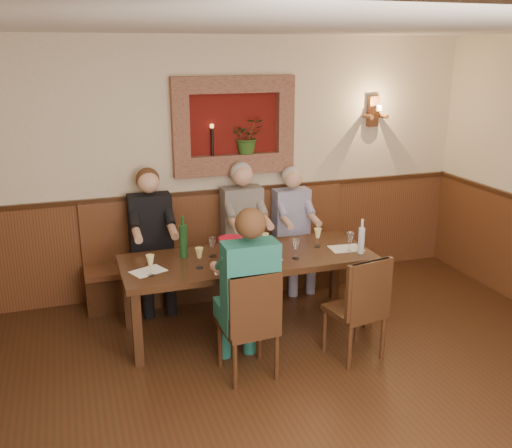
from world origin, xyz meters
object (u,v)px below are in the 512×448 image
(chair_near_right, at_px, (355,327))
(spittoon_bucket, at_px, (230,251))
(person_bench_mid, at_px, (245,241))
(wine_bottle_green_b, at_px, (183,240))
(bench, at_px, (222,264))
(dining_table, at_px, (248,264))
(person_bench_right, at_px, (293,239))
(person_bench_left, at_px, (153,250))
(chair_near_left, at_px, (249,344))
(water_bottle, at_px, (361,240))
(person_chair_front, at_px, (247,306))
(wine_bottle_green_a, at_px, (257,237))

(chair_near_right, xyz_separation_m, spittoon_bucket, (-0.95, 0.70, 0.59))
(person_bench_mid, height_order, wine_bottle_green_b, person_bench_mid)
(bench, height_order, chair_near_right, bench)
(dining_table, relative_size, person_bench_right, 1.72)
(dining_table, xyz_separation_m, chair_near_right, (0.74, -0.83, -0.39))
(chair_near_right, distance_m, person_bench_left, 2.28)
(person_bench_left, bearing_deg, bench, 7.81)
(chair_near_left, relative_size, wine_bottle_green_b, 2.39)
(person_bench_right, bearing_deg, water_bottle, -77.13)
(spittoon_bucket, bearing_deg, person_bench_mid, 65.60)
(wine_bottle_green_b, bearing_deg, person_chair_front, -71.09)
(dining_table, distance_m, spittoon_bucket, 0.32)
(dining_table, bearing_deg, wine_bottle_green_b, 163.24)
(person_bench_right, bearing_deg, chair_near_left, -123.01)
(chair_near_left, relative_size, person_bench_right, 0.70)
(wine_bottle_green_a, bearing_deg, person_bench_right, 47.94)
(chair_near_right, bearing_deg, person_bench_left, 122.50)
(person_bench_right, relative_size, spittoon_bucket, 5.53)
(chair_near_right, xyz_separation_m, water_bottle, (0.33, 0.57, 0.61))
(bench, bearing_deg, water_bottle, -48.43)
(person_bench_left, xyz_separation_m, spittoon_bucket, (0.57, -0.97, 0.26))
(wine_bottle_green_a, bearing_deg, dining_table, -152.15)
(person_bench_right, bearing_deg, dining_table, -134.29)
(wine_bottle_green_a, bearing_deg, water_bottle, -18.84)
(dining_table, relative_size, water_bottle, 6.97)
(chair_near_right, bearing_deg, dining_table, 121.74)
(chair_near_right, relative_size, person_chair_front, 0.65)
(wine_bottle_green_b, bearing_deg, person_bench_right, 25.30)
(person_bench_right, distance_m, person_chair_front, 1.94)
(water_bottle, bearing_deg, wine_bottle_green_b, 165.14)
(chair_near_right, relative_size, water_bottle, 2.81)
(person_chair_front, bearing_deg, dining_table, 71.61)
(person_bench_left, bearing_deg, person_chair_front, -71.93)
(person_bench_left, bearing_deg, water_bottle, -30.66)
(person_bench_mid, bearing_deg, dining_table, -105.39)
(dining_table, bearing_deg, person_chair_front, -108.39)
(chair_near_right, height_order, spittoon_bucket, spittoon_bucket)
(person_chair_front, distance_m, spittoon_bucket, 0.69)
(chair_near_right, bearing_deg, person_bench_right, 77.29)
(person_bench_right, relative_size, wine_bottle_green_a, 3.56)
(chair_near_left, xyz_separation_m, water_bottle, (1.33, 0.55, 0.60))
(wine_bottle_green_b, relative_size, water_bottle, 1.18)
(dining_table, distance_m, person_bench_right, 1.18)
(dining_table, distance_m, wine_bottle_green_a, 0.27)
(wine_bottle_green_a, bearing_deg, wine_bottle_green_b, 170.79)
(wine_bottle_green_b, bearing_deg, chair_near_left, -71.73)
(person_bench_mid, xyz_separation_m, wine_bottle_green_b, (-0.81, -0.66, 0.30))
(bench, distance_m, chair_near_left, 1.78)
(person_chair_front, height_order, water_bottle, person_chair_front)
(person_bench_mid, relative_size, wine_bottle_green_a, 3.79)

